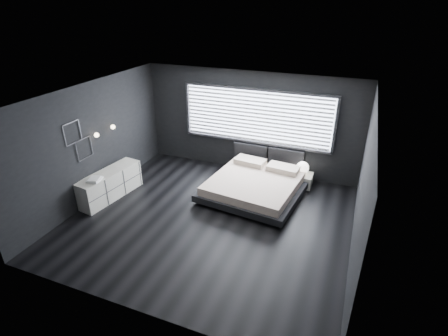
% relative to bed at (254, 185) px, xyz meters
% --- Properties ---
extents(room, '(6.04, 6.00, 2.80)m').
position_rel_bed_xyz_m(room, '(-0.60, -1.40, 1.13)').
color(room, black).
rests_on(room, ground).
extents(window, '(4.14, 0.09, 1.52)m').
position_rel_bed_xyz_m(window, '(-0.40, 1.30, 1.34)').
color(window, white).
rests_on(window, ground).
extents(headboard, '(1.96, 0.16, 0.52)m').
position_rel_bed_xyz_m(headboard, '(-0.00, 1.24, 0.30)').
color(headboard, black).
rests_on(headboard, ground).
extents(sconce_near, '(0.18, 0.11, 0.11)m').
position_rel_bed_xyz_m(sconce_near, '(-3.48, -1.35, 1.33)').
color(sconce_near, silver).
rests_on(sconce_near, ground).
extents(sconce_far, '(0.18, 0.11, 0.11)m').
position_rel_bed_xyz_m(sconce_far, '(-3.48, -0.75, 1.33)').
color(sconce_far, silver).
rests_on(sconce_far, ground).
extents(wall_art_upper, '(0.01, 0.48, 0.48)m').
position_rel_bed_xyz_m(wall_art_upper, '(-3.57, -1.95, 1.58)').
color(wall_art_upper, '#47474C').
rests_on(wall_art_upper, ground).
extents(wall_art_lower, '(0.01, 0.48, 0.48)m').
position_rel_bed_xyz_m(wall_art_lower, '(-3.57, -1.70, 1.11)').
color(wall_art_lower, '#47474C').
rests_on(wall_art_lower, ground).
extents(bed, '(2.50, 2.41, 0.59)m').
position_rel_bed_xyz_m(bed, '(0.00, 0.00, 0.00)').
color(bed, black).
rests_on(bed, ground).
extents(nightstand, '(0.57, 0.48, 0.33)m').
position_rel_bed_xyz_m(nightstand, '(1.00, 0.94, -0.11)').
color(nightstand, white).
rests_on(nightstand, ground).
extents(orb_lamp, '(0.33, 0.33, 0.33)m').
position_rel_bed_xyz_m(orb_lamp, '(1.00, 0.98, 0.22)').
color(orb_lamp, white).
rests_on(orb_lamp, nightstand).
extents(dresser, '(0.72, 1.78, 0.69)m').
position_rel_bed_xyz_m(dresser, '(-3.28, -1.39, 0.07)').
color(dresser, white).
rests_on(dresser, ground).
extents(book_stack, '(0.33, 0.39, 0.07)m').
position_rel_bed_xyz_m(book_stack, '(-3.28, -1.87, 0.45)').
color(book_stack, white).
rests_on(book_stack, dresser).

